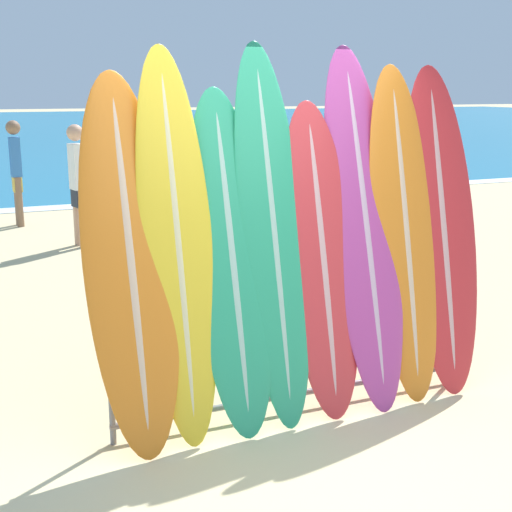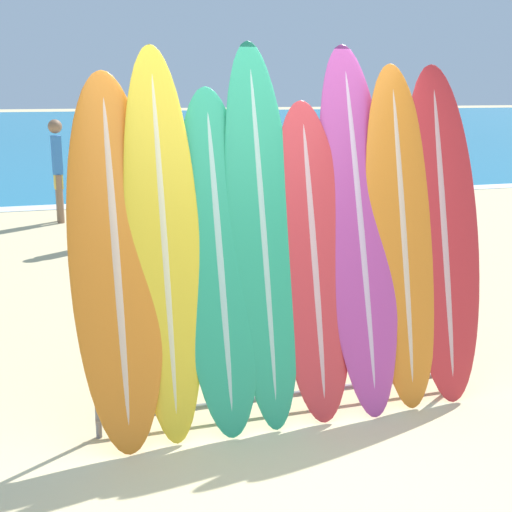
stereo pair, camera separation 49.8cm
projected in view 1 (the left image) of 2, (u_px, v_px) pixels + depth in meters
The scene contains 13 objects.
ground_plane at pixel (327, 467), 4.30m from camera, with size 160.00×160.00×0.00m, color beige.
surfboard_rack at pixel (300, 343), 4.96m from camera, with size 2.70×0.04×0.92m.
surfboard_slot_0 at pixel (130, 262), 4.41m from camera, with size 0.58×0.79×2.36m.
surfboard_slot_1 at pixel (177, 246), 4.51m from camera, with size 0.48×0.69×2.51m.
surfboard_slot_2 at pixel (231, 261), 4.66m from camera, with size 0.53×0.71×2.25m.
surfboard_slot_3 at pixel (273, 234), 4.77m from camera, with size 0.48×0.74×2.55m.
surfboard_slot_4 at pixel (322, 260), 4.90m from camera, with size 0.54×0.62×2.16m.
surfboard_slot_5 at pixel (364, 227), 5.04m from camera, with size 0.54×0.83×2.54m.
surfboard_slot_6 at pixel (404, 234), 5.15m from camera, with size 0.54×0.63×2.41m.
surfboard_slot_7 at pixel (442, 230), 5.28m from camera, with size 0.60×0.62×2.40m.
person_near_water at pixel (78, 181), 10.10m from camera, with size 0.23×0.29×1.74m.
person_mid_beach at pixel (164, 162), 12.69m from camera, with size 0.23×0.29×1.73m.
person_far_left at pixel (16, 169), 11.64m from camera, with size 0.23×0.29×1.73m.
Camera 1 is at (-1.90, -3.43, 2.23)m, focal length 50.00 mm.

